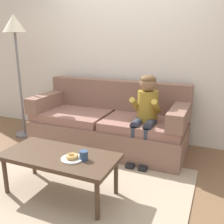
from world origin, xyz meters
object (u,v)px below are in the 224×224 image
at_px(couch, 109,124).
at_px(floor_lamp, 15,36).
at_px(mug, 84,155).
at_px(coffee_table, 59,159).
at_px(donut, 72,156).
at_px(person_child, 146,110).

bearing_deg(couch, floor_lamp, -174.48).
relative_size(mug, floor_lamp, 0.05).
bearing_deg(mug, coffee_table, 179.10).
xyz_separation_m(donut, mug, (0.10, 0.04, 0.01)).
relative_size(couch, coffee_table, 1.90).
height_order(couch, floor_lamp, floor_lamp).
relative_size(couch, mug, 24.29).
relative_size(person_child, donut, 9.18).
height_order(donut, mug, mug).
xyz_separation_m(person_child, donut, (-0.38, -1.14, -0.20)).
xyz_separation_m(coffee_table, floor_lamp, (-1.50, 1.17, 1.17)).
bearing_deg(couch, mug, -76.36).
height_order(person_child, donut, person_child).
bearing_deg(person_child, couch, 160.79).
distance_m(coffee_table, person_child, 1.26).
height_order(couch, coffee_table, couch).
bearing_deg(mug, donut, -160.48).
bearing_deg(couch, coffee_table, -88.22).
bearing_deg(mug, couch, 103.64).
height_order(person_child, mug, person_child).
distance_m(coffee_table, donut, 0.19).
bearing_deg(floor_lamp, mug, -33.29).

